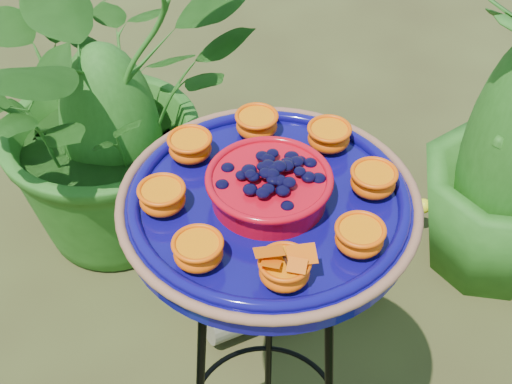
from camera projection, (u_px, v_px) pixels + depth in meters
The scene contains 4 objects.
tripod_stand at pixel (266, 347), 1.31m from camera, with size 0.33×0.34×0.85m.
feeder_dish at pixel (269, 200), 1.05m from camera, with size 0.46×0.46×0.10m.
driftwood_log at pixel (292, 280), 1.97m from camera, with size 0.18×0.18×0.54m, color gray.
shrub_back_left at pixel (105, 97), 1.95m from camera, with size 0.85×0.74×0.95m, color #215316.
Camera 1 is at (0.08, -0.90, 1.62)m, focal length 50.00 mm.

